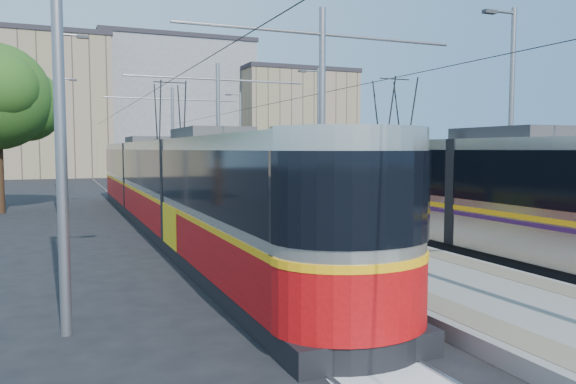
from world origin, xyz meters
name	(u,v)px	position (x,y,z in m)	size (l,w,h in m)	color
ground	(514,317)	(0.00, 0.00, 0.00)	(160.00, 160.00, 0.00)	black
platform	(236,212)	(0.00, 17.00, 0.15)	(4.00, 50.00, 0.30)	gray
tactile_strip_left	(205,210)	(-1.45, 17.00, 0.30)	(0.70, 50.00, 0.01)	gray
tactile_strip_right	(266,207)	(1.45, 17.00, 0.30)	(0.70, 50.00, 0.01)	gray
rails	(236,214)	(0.00, 17.00, 0.02)	(8.71, 70.00, 0.03)	gray
tram_left	(171,184)	(-3.60, 13.59, 1.71)	(2.43, 29.92, 5.50)	black
tram_right	(393,181)	(3.60, 9.54, 1.86)	(2.43, 27.87, 5.50)	black
catenary	(256,112)	(0.00, 14.15, 4.52)	(9.20, 70.00, 7.00)	slate
street_lamps	(213,127)	(0.00, 21.00, 4.18)	(15.18, 38.22, 8.00)	slate
shelter	(282,192)	(0.28, 12.04, 1.41)	(0.66, 1.00, 2.12)	black
tree	(4,99)	(-9.80, 22.11, 5.36)	(5.46, 5.05, 7.93)	#382314
building_left	(31,107)	(-10.00, 60.00, 7.64)	(16.32, 12.24, 15.26)	#8B745E
building_centre	(172,108)	(6.00, 64.00, 8.18)	(18.36, 14.28, 16.34)	gray
building_right	(292,122)	(20.00, 58.00, 6.43)	(14.28, 10.20, 12.84)	#8B745E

